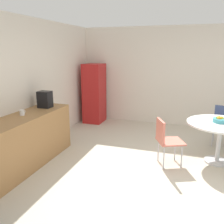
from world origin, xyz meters
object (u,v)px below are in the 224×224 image
object	(u,v)px
round_table	(220,130)
chair_coral	(165,137)
fruit_bowl	(220,120)
mug_white	(22,112)
locker_cabinet	(94,93)
coffee_maker	(45,99)
chair_navy	(223,121)

from	to	relation	value
round_table	chair_coral	xyz separation A→B (m)	(-0.42, 0.91, -0.10)
fruit_bowl	mug_white	bearing A→B (deg)	109.81
chair_coral	locker_cabinet	bearing A→B (deg)	45.85
round_table	locker_cabinet	bearing A→B (deg)	61.01
round_table	fruit_bowl	distance (m)	0.18
fruit_bowl	coffee_maker	bearing A→B (deg)	99.54
chair_navy	mug_white	size ratio (longest dim) A/B	6.43
chair_navy	chair_coral	distance (m)	1.76
fruit_bowl	mug_white	xyz separation A→B (m)	(-1.17, 3.24, 0.16)
chair_navy	coffee_maker	size ratio (longest dim) A/B	2.59
round_table	coffee_maker	bearing A→B (deg)	99.11
locker_cabinet	round_table	world-z (taller)	locker_cabinet
fruit_bowl	locker_cabinet	bearing A→B (deg)	61.13
locker_cabinet	chair_coral	world-z (taller)	locker_cabinet
chair_coral	coffee_maker	xyz separation A→B (m)	(-0.10, 2.31, 0.54)
coffee_maker	locker_cabinet	bearing A→B (deg)	-2.56
mug_white	coffee_maker	xyz separation A→B (m)	(0.63, -0.05, 0.11)
chair_navy	fruit_bowl	bearing A→B (deg)	169.75
round_table	coffee_maker	xyz separation A→B (m)	(-0.52, 3.21, 0.44)
mug_white	round_table	bearing A→B (deg)	-70.65
locker_cabinet	chair_navy	world-z (taller)	locker_cabinet
fruit_bowl	coffee_maker	xyz separation A→B (m)	(-0.54, 3.19, 0.27)
locker_cabinet	fruit_bowl	bearing A→B (deg)	-118.87
round_table	chair_coral	bearing A→B (deg)	114.77
chair_coral	mug_white	size ratio (longest dim) A/B	6.43
locker_cabinet	chair_coral	bearing A→B (deg)	-134.15
mug_white	coffee_maker	world-z (taller)	coffee_maker
locker_cabinet	fruit_bowl	distance (m)	3.53
locker_cabinet	mug_white	distance (m)	2.88
chair_navy	fruit_bowl	size ratio (longest dim) A/B	3.44
chair_navy	coffee_maker	world-z (taller)	coffee_maker
mug_white	locker_cabinet	bearing A→B (deg)	-2.89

